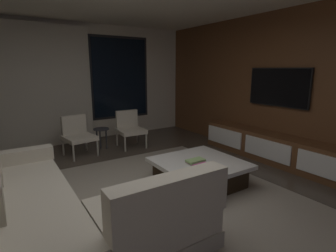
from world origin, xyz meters
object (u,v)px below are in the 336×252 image
Objects in this scene: sectional_couch at (57,212)px; book_stack_on_coffee_table at (196,161)px; coffee_table at (199,172)px; media_console at (276,150)px; accent_chair_near_window at (130,127)px; mounted_tv at (278,87)px; side_stool at (101,132)px; accent_chair_by_curtain at (78,133)px.

sectional_couch is 1.91m from book_stack_on_coffee_table.
coffee_table is (1.99, 0.20, -0.10)m from sectional_couch.
sectional_couch is at bearing -177.74° from media_console.
mounted_tv is at bearing -48.87° from accent_chair_near_window.
coffee_table is at bearing -75.75° from side_stool.
accent_chair_by_curtain is at bearing 143.82° from mounted_tv.
mounted_tv is at bearing 47.61° from media_console.
book_stack_on_coffee_table is 2.53m from side_stool.
coffee_table is 2.64m from accent_chair_by_curtain.
side_stool is 0.38× the size of mounted_tv.
coffee_table is at bearing 5.89° from sectional_couch.
coffee_table is 2.54m from side_stool.
sectional_couch reaches higher than accent_chair_near_window.
sectional_couch is at bearing -174.11° from coffee_table.
accent_chair_by_curtain is at bearing 179.49° from accent_chair_near_window.
side_stool is 3.58m from mounted_tv.
media_console reaches higher than book_stack_on_coffee_table.
accent_chair_near_window is 1.70× the size of side_stool.
mounted_tv is at bearing 4.63° from book_stack_on_coffee_table.
mounted_tv reaches higher than sectional_couch.
accent_chair_near_window reaches higher than side_stool.
sectional_couch is 3.24m from accent_chair_near_window.
side_stool is at bearing 137.83° from mounted_tv.
mounted_tv reaches higher than book_stack_on_coffee_table.
media_console is (2.87, -2.43, -0.18)m from accent_chair_by_curtain.
side_stool is 0.15× the size of media_console.
accent_chair_near_window is (0.07, 2.39, 0.05)m from book_stack_on_coffee_table.
media_console is (1.75, -0.06, 0.06)m from coffee_table.
coffee_table is 1.75m from media_console.
side_stool is at bearing 62.84° from sectional_couch.
accent_chair_by_curtain is (-1.11, 0.01, 0.00)m from accent_chair_near_window.
book_stack_on_coffee_table is at bearing 178.90° from media_console.
book_stack_on_coffee_table is at bearing -66.58° from accent_chair_by_curtain.
book_stack_on_coffee_table is at bearing -175.37° from mounted_tv.
coffee_table is at bearing -175.83° from mounted_tv.
book_stack_on_coffee_table is 0.34× the size of accent_chair_by_curtain.
accent_chair_near_window reaches higher than book_stack_on_coffee_table.
accent_chair_by_curtain is at bearing -171.19° from side_stool.
mounted_tv is at bearing 4.17° from coffee_table.
media_console reaches higher than side_stool.
book_stack_on_coffee_table is 1.84m from media_console.
accent_chair_near_window is at bearing -0.51° from accent_chair_by_curtain.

